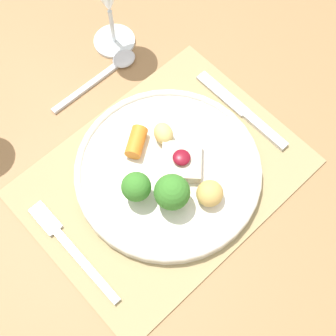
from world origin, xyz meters
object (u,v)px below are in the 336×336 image
dinner_plate (168,171)px  knife (247,115)px  spoon (112,68)px  fork (68,245)px

dinner_plate → knife: bearing=-3.5°
dinner_plate → knife: 0.18m
knife → spoon: spoon is taller
dinner_plate → fork: (-0.19, 0.02, -0.01)m
fork → spoon: (0.26, 0.20, -0.00)m
dinner_plate → fork: dinner_plate is taller
dinner_plate → spoon: dinner_plate is taller
knife → spoon: 0.26m
dinner_plate → spoon: bearing=72.8°
fork → knife: bearing=-6.9°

